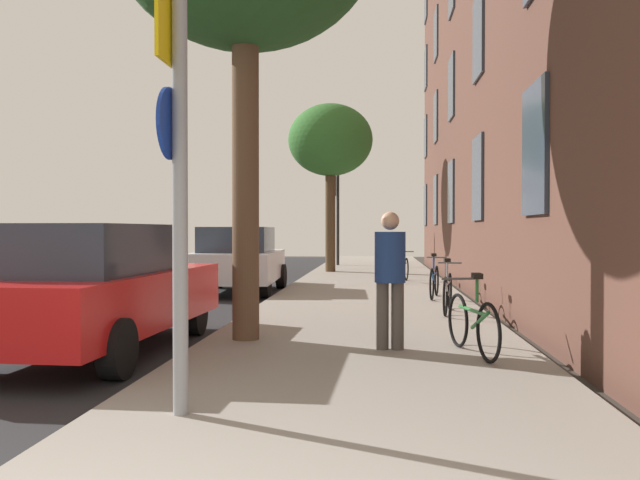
% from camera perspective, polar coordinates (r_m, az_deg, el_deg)
% --- Properties ---
extents(ground_plane, '(41.80, 41.80, 0.00)m').
position_cam_1_polar(ground_plane, '(17.52, -7.14, -4.23)').
color(ground_plane, '#332D28').
extents(road_asphalt, '(7.00, 38.00, 0.01)m').
position_cam_1_polar(road_asphalt, '(18.07, -13.68, -4.07)').
color(road_asphalt, '#232326').
rests_on(road_asphalt, ground).
extents(sidewalk, '(4.20, 38.00, 0.12)m').
position_cam_1_polar(sidewalk, '(17.12, 4.41, -4.14)').
color(sidewalk, gray).
rests_on(sidewalk, ground).
extents(sign_post, '(0.16, 0.60, 3.53)m').
position_cam_1_polar(sign_post, '(5.19, -12.45, 7.30)').
color(sign_post, gray).
rests_on(sign_post, sidewalk).
extents(traffic_light, '(0.43, 0.24, 3.70)m').
position_cam_1_polar(traffic_light, '(26.68, 1.37, 3.23)').
color(traffic_light, black).
rests_on(traffic_light, sidewalk).
extents(tree_far, '(2.92, 2.92, 5.80)m').
position_cam_1_polar(tree_far, '(22.68, 0.92, 8.65)').
color(tree_far, '#4C3823').
rests_on(tree_far, sidewalk).
extents(bicycle_0, '(0.51, 1.60, 0.95)m').
position_cam_1_polar(bicycle_0, '(7.73, 13.26, -7.09)').
color(bicycle_0, black).
rests_on(bicycle_0, sidewalk).
extents(bicycle_1, '(0.47, 1.63, 0.95)m').
position_cam_1_polar(bicycle_1, '(11.49, 11.15, -4.46)').
color(bicycle_1, black).
rests_on(bicycle_1, sidewalk).
extents(bicycle_2, '(0.47, 1.60, 0.95)m').
position_cam_1_polar(bicycle_2, '(13.93, 10.01, -3.53)').
color(bicycle_2, black).
rests_on(bicycle_2, sidewalk).
extents(bicycle_3, '(0.50, 1.58, 0.94)m').
position_cam_1_polar(bicycle_3, '(18.12, 7.34, -2.52)').
color(bicycle_3, black).
rests_on(bicycle_3, sidewalk).
extents(pedestrian_0, '(0.45, 0.45, 1.66)m').
position_cam_1_polar(pedestrian_0, '(7.85, 6.17, -2.71)').
color(pedestrian_0, '#4C4742').
rests_on(pedestrian_0, sidewalk).
extents(car_0, '(1.98, 4.56, 1.62)m').
position_cam_1_polar(car_0, '(8.61, -19.06, -3.92)').
color(car_0, red).
rests_on(car_0, road_asphalt).
extents(car_1, '(2.08, 4.05, 1.62)m').
position_cam_1_polar(car_1, '(16.11, -7.15, -1.67)').
color(car_1, silver).
rests_on(car_1, road_asphalt).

